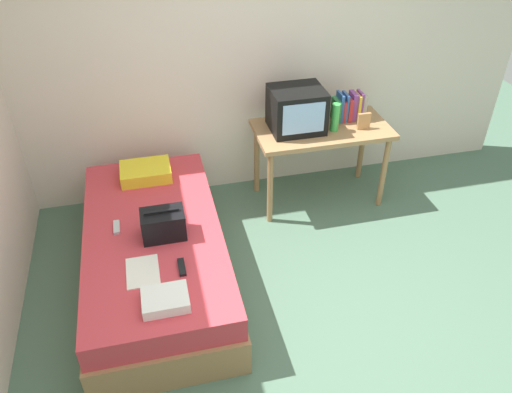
# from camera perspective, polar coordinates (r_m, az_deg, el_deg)

# --- Properties ---
(ground_plane) EXTENTS (8.00, 8.00, 0.00)m
(ground_plane) POSITION_cam_1_polar(r_m,az_deg,el_deg) (3.60, 6.23, -15.46)
(ground_plane) COLOR #4C6B56
(wall_back) EXTENTS (5.20, 0.10, 2.60)m
(wall_back) POSITION_cam_1_polar(r_m,az_deg,el_deg) (4.43, -1.23, 16.16)
(wall_back) COLOR beige
(wall_back) RESTS_ON ground
(bed) EXTENTS (1.00, 2.00, 0.48)m
(bed) POSITION_cam_1_polar(r_m,az_deg,el_deg) (3.87, -11.20, -6.45)
(bed) COLOR #9E754C
(bed) RESTS_ON ground
(desk) EXTENTS (1.16, 0.60, 0.74)m
(desk) POSITION_cam_1_polar(r_m,az_deg,el_deg) (4.46, 7.38, 6.68)
(desk) COLOR #9E754C
(desk) RESTS_ON ground
(tv) EXTENTS (0.44, 0.39, 0.36)m
(tv) POSITION_cam_1_polar(r_m,az_deg,el_deg) (4.28, 4.60, 9.74)
(tv) COLOR black
(tv) RESTS_ON desk
(water_bottle) EXTENTS (0.07, 0.07, 0.24)m
(water_bottle) POSITION_cam_1_polar(r_m,az_deg,el_deg) (4.32, 8.89, 8.80)
(water_bottle) COLOR green
(water_bottle) RESTS_ON desk
(book_row) EXTENTS (0.28, 0.16, 0.25)m
(book_row) POSITION_cam_1_polar(r_m,az_deg,el_deg) (4.54, 10.43, 9.88)
(book_row) COLOR #337F47
(book_row) RESTS_ON desk
(picture_frame) EXTENTS (0.11, 0.02, 0.14)m
(picture_frame) POSITION_cam_1_polar(r_m,az_deg,el_deg) (4.42, 12.07, 8.31)
(picture_frame) COLOR #B27F4C
(picture_frame) RESTS_ON desk
(pillow) EXTENTS (0.41, 0.31, 0.10)m
(pillow) POSITION_cam_1_polar(r_m,az_deg,el_deg) (4.25, -12.33, 2.73)
(pillow) COLOR yellow
(pillow) RESTS_ON bed
(handbag) EXTENTS (0.30, 0.20, 0.22)m
(handbag) POSITION_cam_1_polar(r_m,az_deg,el_deg) (3.58, -10.41, -3.09)
(handbag) COLOR black
(handbag) RESTS_ON bed
(magazine) EXTENTS (0.21, 0.29, 0.01)m
(magazine) POSITION_cam_1_polar(r_m,az_deg,el_deg) (3.39, -12.65, -8.26)
(magazine) COLOR white
(magazine) RESTS_ON bed
(remote_dark) EXTENTS (0.04, 0.16, 0.02)m
(remote_dark) POSITION_cam_1_polar(r_m,az_deg,el_deg) (3.36, -8.37, -7.88)
(remote_dark) COLOR black
(remote_dark) RESTS_ON bed
(remote_silver) EXTENTS (0.04, 0.14, 0.02)m
(remote_silver) POSITION_cam_1_polar(r_m,az_deg,el_deg) (3.77, -15.43, -3.36)
(remote_silver) COLOR #B7B7BC
(remote_silver) RESTS_ON bed
(folded_towel) EXTENTS (0.28, 0.22, 0.07)m
(folded_towel) POSITION_cam_1_polar(r_m,az_deg,el_deg) (3.14, -10.18, -11.39)
(folded_towel) COLOR white
(folded_towel) RESTS_ON bed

